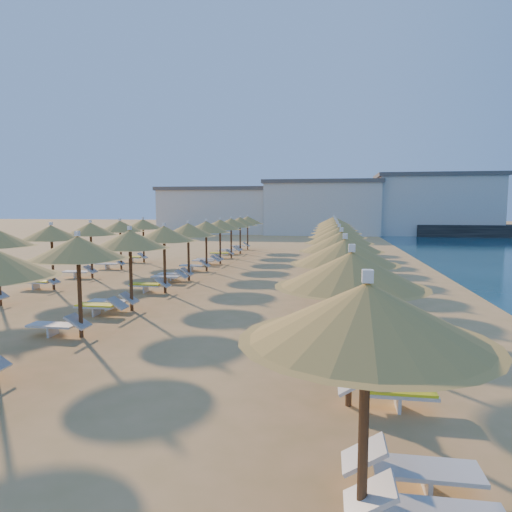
% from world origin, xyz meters
% --- Properties ---
extents(ground, '(220.00, 220.00, 0.00)m').
position_xyz_m(ground, '(0.00, 0.00, 0.00)').
color(ground, '#E2A363').
rests_on(ground, ground).
extents(hotel_blocks, '(45.73, 9.65, 8.10)m').
position_xyz_m(hotel_blocks, '(3.75, 45.42, 3.70)').
color(hotel_blocks, silver).
rests_on(hotel_blocks, ground).
extents(parasol_row_east, '(2.84, 37.17, 3.07)m').
position_xyz_m(parasol_row_east, '(4.10, 3.81, 2.55)').
color(parasol_row_east, brown).
rests_on(parasol_row_east, ground).
extents(parasol_row_west, '(2.84, 37.17, 3.07)m').
position_xyz_m(parasol_row_west, '(-3.33, 3.81, 2.55)').
color(parasol_row_west, brown).
rests_on(parasol_row_west, ground).
extents(parasol_row_inland, '(2.84, 20.01, 3.07)m').
position_xyz_m(parasol_row_inland, '(-8.63, 2.09, 2.55)').
color(parasol_row_inland, brown).
rests_on(parasol_row_inland, ground).
extents(loungers, '(15.92, 35.81, 0.66)m').
position_xyz_m(loungers, '(-1.06, 3.52, 0.34)').
color(loungers, silver).
rests_on(loungers, ground).
extents(beachgoer_a, '(0.67, 0.81, 1.91)m').
position_xyz_m(beachgoer_a, '(3.61, 2.19, 0.96)').
color(beachgoer_a, tan).
rests_on(beachgoer_a, ground).
extents(beachgoer_c, '(1.01, 1.02, 1.73)m').
position_xyz_m(beachgoer_c, '(4.18, 10.05, 0.87)').
color(beachgoer_c, tan).
rests_on(beachgoer_c, ground).
extents(beachgoer_b, '(1.08, 1.07, 1.77)m').
position_xyz_m(beachgoer_b, '(4.92, 2.08, 0.88)').
color(beachgoer_b, tan).
rests_on(beachgoer_b, ground).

